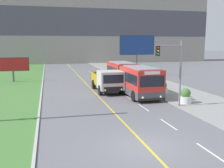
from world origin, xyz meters
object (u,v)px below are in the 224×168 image
Objects in this scene: planter_round_second at (163,88)px; planter_round_third at (147,82)px; planter_round_near at (185,96)px; city_bus at (131,78)px; billboard_large at (137,46)px; traffic_light_mast at (173,65)px; billboard_small at (13,65)px; dump_truck at (108,81)px.

planter_round_third is at bearing 90.44° from planter_round_second.
city_bus is at bearing 112.46° from planter_round_near.
billboard_large is 12.01m from planter_round_third.
planter_round_third is (1.64, 9.96, -2.83)m from traffic_light_mast.
billboard_large is at bearing 78.73° from traffic_light_mast.
planter_round_second is 4.57m from planter_round_third.
billboard_large reaches higher than planter_round_third.
billboard_small is 3.22× the size of planter_round_third.
billboard_small is at bearing 135.33° from dump_truck.
billboard_small reaches higher than planter_round_third.
dump_truck reaches higher than planter_round_third.
dump_truck is at bearing -176.70° from city_bus.
traffic_light_mast is at bearing -107.22° from planter_round_second.
traffic_light_mast is 3.41m from planter_round_near.
dump_truck is at bearing 128.64° from planter_round_near.
dump_truck is 8.61m from planter_round_near.
traffic_light_mast reaches higher than billboard_small.
planter_round_near is at bearing -89.59° from planter_round_third.
dump_truck is 5.23× the size of planter_round_third.
billboard_large is at bearing 59.69° from dump_truck.
planter_round_second is at bearing -99.14° from billboard_large.
planter_round_second is at bearing -39.26° from city_bus.
dump_truck is at bearing 158.08° from planter_round_second.
billboard_small is (-14.52, 18.27, -1.15)m from traffic_light_mast.
traffic_light_mast is at bearing -81.61° from city_bus.
billboard_large is 20.68m from planter_round_near.
traffic_light_mast is 4.15× the size of planter_round_near.
dump_truck is 5.26× the size of planter_round_near.
dump_truck is 8.68m from traffic_light_mast.
billboard_large is (4.17, 20.94, 1.31)m from traffic_light_mast.
city_bus is 9.36× the size of planter_round_third.
planter_round_third is (5.30, 2.42, -0.58)m from dump_truck.
billboard_large is (7.83, 13.40, 3.56)m from dump_truck.
traffic_light_mast is (1.13, -7.68, 1.98)m from city_bus.
planter_round_near is (1.70, 0.83, -2.83)m from traffic_light_mast.
planter_round_second is at bearing 72.78° from traffic_light_mast.
traffic_light_mast reaches higher than planter_round_second.
dump_truck is 5.85m from planter_round_third.
planter_round_second is (-2.50, -15.54, -4.17)m from billboard_large.
billboard_small is at bearing 141.66° from city_bus.
billboard_small reaches higher than dump_truck.
traffic_light_mast is 4.38× the size of planter_round_second.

